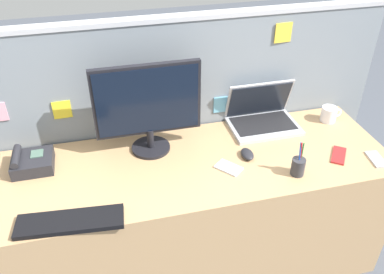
# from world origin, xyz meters

# --- Properties ---
(ground_plane) EXTENTS (10.00, 10.00, 0.00)m
(ground_plane) POSITION_xyz_m (0.00, 0.00, 0.00)
(ground_plane) COLOR #4C515B
(desk) EXTENTS (1.98, 0.66, 0.73)m
(desk) POSITION_xyz_m (0.00, 0.00, 0.37)
(desk) COLOR tan
(desk) RESTS_ON ground_plane
(cubicle_divider) EXTENTS (2.31, 0.08, 1.35)m
(cubicle_divider) POSITION_xyz_m (-0.00, 0.37, 0.68)
(cubicle_divider) COLOR gray
(cubicle_divider) RESTS_ON ground_plane
(desktop_monitor) EXTENTS (0.53, 0.20, 0.47)m
(desktop_monitor) POSITION_xyz_m (-0.19, 0.18, 0.99)
(desktop_monitor) COLOR black
(desktop_monitor) RESTS_ON desk
(laptop) EXTENTS (0.38, 0.27, 0.24)m
(laptop) POSITION_xyz_m (0.45, 0.25, 0.79)
(laptop) COLOR #B2B5BC
(laptop) RESTS_ON desk
(desk_phone) EXTENTS (0.19, 0.18, 0.10)m
(desk_phone) POSITION_xyz_m (-0.77, 0.15, 0.77)
(desk_phone) COLOR #232328
(desk_phone) RESTS_ON desk
(keyboard_main) EXTENTS (0.44, 0.17, 0.02)m
(keyboard_main) POSITION_xyz_m (-0.60, -0.27, 0.74)
(keyboard_main) COLOR black
(keyboard_main) RESTS_ON desk
(computer_mouse_right_hand) EXTENTS (0.06, 0.10, 0.03)m
(computer_mouse_right_hand) POSITION_xyz_m (0.27, -0.02, 0.75)
(computer_mouse_right_hand) COLOR #232328
(computer_mouse_right_hand) RESTS_ON desk
(pen_cup) EXTENTS (0.06, 0.06, 0.18)m
(pen_cup) POSITION_xyz_m (0.45, -0.20, 0.78)
(pen_cup) COLOR #333338
(pen_cup) RESTS_ON desk
(cell_phone_silver_slab) EXTENTS (0.08, 0.14, 0.01)m
(cell_phone_silver_slab) POSITION_xyz_m (0.89, -0.20, 0.74)
(cell_phone_silver_slab) COLOR #B7BAC1
(cell_phone_silver_slab) RESTS_ON desk
(cell_phone_white_slab) EXTENTS (0.14, 0.14, 0.01)m
(cell_phone_white_slab) POSITION_xyz_m (0.15, -0.09, 0.74)
(cell_phone_white_slab) COLOR silver
(cell_phone_white_slab) RESTS_ON desk
(cell_phone_red_case) EXTENTS (0.14, 0.16, 0.01)m
(cell_phone_red_case) POSITION_xyz_m (0.72, -0.13, 0.74)
(cell_phone_red_case) COLOR #B22323
(cell_phone_red_case) RESTS_ON desk
(coffee_mug) EXTENTS (0.13, 0.09, 0.09)m
(coffee_mug) POSITION_xyz_m (0.84, 0.19, 0.78)
(coffee_mug) COLOR white
(coffee_mug) RESTS_ON desk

